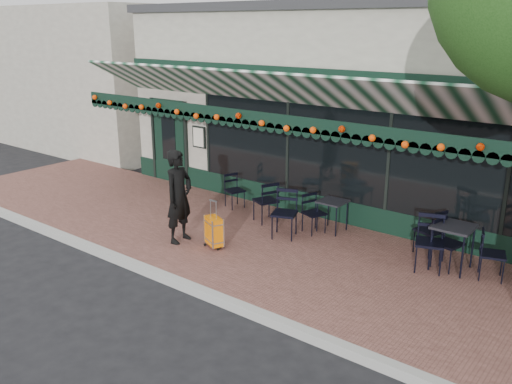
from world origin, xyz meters
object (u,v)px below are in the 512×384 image
Objects in this scene: suitcase at (214,232)px; chair_solo at (235,191)px; cafe_table_a at (454,230)px; chair_a_right at (448,244)px; chair_b_left at (266,201)px; chair_a_front at (430,243)px; chair_b_front at (284,214)px; cafe_table_b at (333,204)px; chair_a_extra at (493,255)px; chair_a_left at (429,231)px; chair_b_right at (314,214)px; woman at (179,196)px.

suitcase reaches higher than chair_solo.
chair_a_right is at bearing -175.95° from cafe_table_a.
chair_b_left is at bearing -178.89° from cafe_table_a.
cafe_table_a is at bearing 23.88° from chair_a_front.
chair_a_front is at bearing 47.65° from suitcase.
chair_b_front is at bearing -92.10° from chair_solo.
chair_a_front reaches higher than chair_solo.
cafe_table_b is 0.77× the size of chair_a_extra.
suitcase reaches higher than cafe_table_a.
chair_a_front is 1.00m from chair_a_extra.
chair_a_left is 1.00× the size of chair_a_right.
chair_b_left reaches higher than chair_b_right.
chair_b_right is (1.82, 1.98, -0.51)m from woman.
chair_a_left is (4.05, 2.37, -0.47)m from woman.
suitcase is 4.29m from cafe_table_a.
suitcase reaches higher than chair_b_right.
chair_b_left is at bearing -61.43° from chair_a_left.
chair_b_left is (-3.65, 0.20, -0.03)m from chair_a_front.
chair_a_extra is at bearing 115.90° from chair_b_left.
cafe_table_a is at bearing -72.56° from chair_solo.
chair_b_left is (-0.07, 1.72, 0.15)m from suitcase.
chair_solo is at bearing 145.29° from suitcase.
chair_b_right is at bearing 179.80° from cafe_table_a.
chair_a_front is at bearing -74.92° from chair_b_right.
chair_solo is (-5.74, 0.20, -0.03)m from chair_a_extra.
cafe_table_a is 0.99× the size of chair_b_right.
chair_b_front reaches higher than suitcase.
suitcase reaches higher than chair_a_left.
chair_a_left is 0.92× the size of chair_b_front.
chair_a_left is 1.12× the size of chair_solo.
chair_a_right reaches higher than cafe_table_b.
suitcase is 0.96× the size of chair_b_front.
chair_a_right is 1.05× the size of chair_a_extra.
chair_a_right is 0.90× the size of chair_a_front.
chair_a_left reaches higher than cafe_table_b.
chair_b_left is at bearing -25.29° from woman.
suitcase reaches higher than chair_a_right.
chair_b_right is (1.09, 1.80, 0.09)m from suitcase.
chair_b_front reaches higher than chair_a_extra.
chair_b_left is (-4.60, -0.12, 0.04)m from chair_a_extra.
woman is 0.96m from suitcase.
woman reaches higher than chair_a_left.
chair_b_right is (-2.71, 0.01, -0.04)m from chair_a_right.
woman is 2.79× the size of cafe_table_b.
chair_b_front is (1.48, 1.41, -0.43)m from woman.
chair_a_left is 0.73m from chair_a_front.
chair_solo is at bearing -178.41° from cafe_table_b.
suitcase is 1.04× the size of chair_a_right.
chair_b_front is at bearing 83.16° from suitcase.
chair_solo is (-5.01, 0.25, -0.05)m from chair_a_right.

